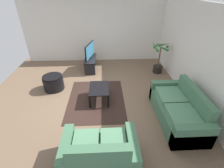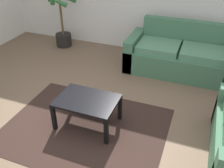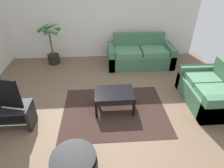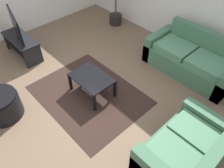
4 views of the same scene
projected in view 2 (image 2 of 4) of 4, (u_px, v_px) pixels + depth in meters
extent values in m
plane|color=brown|center=(70.00, 132.00, 3.47)|extent=(6.60, 6.60, 0.00)
cube|color=#3F6B4C|center=(178.00, 62.00, 4.80)|extent=(1.95, 0.90, 0.42)
cube|color=#3F6B4C|center=(185.00, 32.00, 4.85)|extent=(1.59, 0.16, 0.48)
cube|color=#3F6B4C|center=(134.00, 50.00, 5.01)|extent=(0.18, 0.90, 0.62)
cube|color=#4F7F5D|center=(159.00, 46.00, 4.73)|extent=(0.75, 0.66, 0.12)
cube|color=#4F7F5D|center=(203.00, 53.00, 4.49)|extent=(0.75, 0.66, 0.12)
cube|color=black|center=(87.00, 100.00, 3.40)|extent=(0.81, 0.57, 0.03)
cube|color=black|center=(54.00, 118.00, 3.42)|extent=(0.05, 0.05, 0.39)
cube|color=black|center=(106.00, 132.00, 3.19)|extent=(0.05, 0.05, 0.39)
cube|color=black|center=(72.00, 97.00, 3.83)|extent=(0.05, 0.05, 0.39)
cube|color=black|center=(120.00, 108.00, 3.60)|extent=(0.05, 0.05, 0.39)
cube|color=black|center=(85.00, 128.00, 3.53)|extent=(2.20, 1.70, 0.01)
cylinder|color=black|center=(64.00, 40.00, 5.87)|extent=(0.35, 0.35, 0.29)
cylinder|color=brown|center=(61.00, 18.00, 5.59)|extent=(0.05, 0.05, 0.77)
cone|color=#2B6630|center=(55.00, 0.00, 5.15)|extent=(0.51, 0.19, 0.27)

